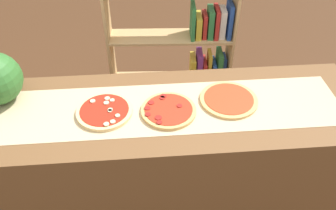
{
  "coord_description": "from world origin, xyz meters",
  "views": [
    {
      "loc": [
        -0.11,
        -1.35,
        2.1
      ],
      "look_at": [
        0.0,
        0.0,
        0.93
      ],
      "focal_mm": 36.45,
      "sensor_mm": 36.0,
      "label": 1
    }
  ],
  "objects": [
    {
      "name": "pizza_pepperoni_1",
      "position": [
        -0.0,
        -0.03,
        0.92
      ],
      "size": [
        0.29,
        0.29,
        0.03
      ],
      "color": "tan",
      "rests_on": "parchment_paper"
    },
    {
      "name": "ground_plane",
      "position": [
        0.0,
        0.0,
        0.0
      ],
      "size": [
        12.0,
        12.0,
        0.0
      ],
      "primitive_type": "plane",
      "color": "#4C2D19"
    },
    {
      "name": "pizza_mushroom_0",
      "position": [
        -0.33,
        -0.01,
        0.92
      ],
      "size": [
        0.29,
        0.29,
        0.03
      ],
      "color": "#E5C17F",
      "rests_on": "parchment_paper"
    },
    {
      "name": "pizza_plain_2",
      "position": [
        0.33,
        0.03,
        0.92
      ],
      "size": [
        0.31,
        0.31,
        0.02
      ],
      "color": "tan",
      "rests_on": "parchment_paper"
    },
    {
      "name": "counter",
      "position": [
        0.0,
        0.0,
        0.45
      ],
      "size": [
        2.15,
        0.67,
        0.91
      ],
      "primitive_type": "cube",
      "color": "brown",
      "rests_on": "ground_plane"
    },
    {
      "name": "parchment_paper",
      "position": [
        0.0,
        0.0,
        0.91
      ],
      "size": [
        1.85,
        0.41,
        0.0
      ],
      "primitive_type": "cube",
      "color": "tan",
      "rests_on": "counter"
    },
    {
      "name": "bookshelf",
      "position": [
        0.23,
        0.9,
        0.8
      ],
      "size": [
        0.95,
        0.29,
        1.63
      ],
      "color": "tan",
      "rests_on": "ground_plane"
    }
  ]
}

